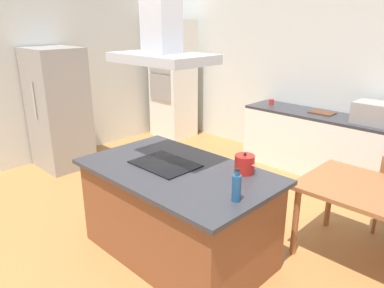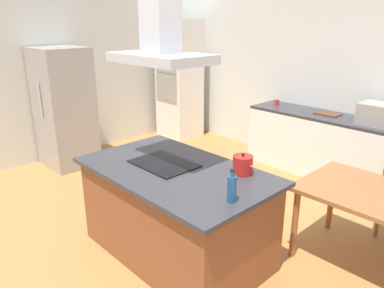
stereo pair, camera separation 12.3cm
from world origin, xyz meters
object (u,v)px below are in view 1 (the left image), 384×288
object	(u,v)px
wall_oven_stack	(173,80)
dining_table	(382,201)
coffee_mug_red	(271,102)
cutting_board	(322,113)
refrigerator	(58,109)
countertop_microwave	(375,113)
tea_kettle	(245,164)
cooktop	(165,164)
olive_oil_bottle	(237,187)
range_hood	(162,32)

from	to	relation	value
wall_oven_stack	dining_table	distance (m)	4.61
coffee_mug_red	wall_oven_stack	bearing A→B (deg)	-172.92
cutting_board	refrigerator	world-z (taller)	refrigerator
countertop_microwave	dining_table	world-z (taller)	countertop_microwave
tea_kettle	coffee_mug_red	bearing A→B (deg)	118.02
refrigerator	countertop_microwave	bearing A→B (deg)	34.41
tea_kettle	dining_table	size ratio (longest dim) A/B	0.16
cooktop	cutting_board	bearing A→B (deg)	86.91
olive_oil_bottle	wall_oven_stack	distance (m)	4.59
countertop_microwave	dining_table	xyz separation A→B (m)	(0.72, -1.72, -0.37)
olive_oil_bottle	refrigerator	size ratio (longest dim) A/B	0.14
cooktop	wall_oven_stack	distance (m)	3.81
cooktop	wall_oven_stack	bearing A→B (deg)	135.94
tea_kettle	countertop_microwave	xyz separation A→B (m)	(0.23, 2.52, 0.06)
dining_table	olive_oil_bottle	bearing A→B (deg)	-117.90
dining_table	range_hood	bearing A→B (deg)	-144.19
wall_oven_stack	range_hood	size ratio (longest dim) A/B	2.44
dining_table	range_hood	size ratio (longest dim) A/B	1.56
wall_oven_stack	cutting_board	bearing A→B (deg)	5.60
cooktop	refrigerator	xyz separation A→B (m)	(-2.81, 0.34, 0.00)
tea_kettle	dining_table	world-z (taller)	tea_kettle
countertop_microwave	wall_oven_stack	bearing A→B (deg)	-176.31
cutting_board	refrigerator	size ratio (longest dim) A/B	0.19
cooktop	cutting_board	distance (m)	2.93
olive_oil_bottle	coffee_mug_red	xyz separation A→B (m)	(-1.62, 3.01, -0.07)
countertop_microwave	wall_oven_stack	distance (m)	3.63
wall_oven_stack	dining_table	size ratio (longest dim) A/B	1.57
cooktop	tea_kettle	distance (m)	0.76
cutting_board	wall_oven_stack	world-z (taller)	wall_oven_stack
cutting_board	wall_oven_stack	xyz separation A→B (m)	(-2.89, -0.28, 0.19)
coffee_mug_red	countertop_microwave	bearing A→B (deg)	-0.74
countertop_microwave	refrigerator	world-z (taller)	refrigerator
countertop_microwave	dining_table	distance (m)	1.90
cooktop	coffee_mug_red	xyz separation A→B (m)	(-0.69, 2.90, 0.04)
tea_kettle	dining_table	bearing A→B (deg)	40.10
tea_kettle	cutting_board	distance (m)	2.62
refrigerator	dining_table	bearing A→B (deg)	10.47
cutting_board	wall_oven_stack	size ratio (longest dim) A/B	0.15
refrigerator	dining_table	xyz separation A→B (m)	(4.42, 0.82, -0.24)
cooktop	countertop_microwave	world-z (taller)	countertop_microwave
dining_table	refrigerator	bearing A→B (deg)	-169.53
cooktop	dining_table	bearing A→B (deg)	35.81
cooktop	range_hood	size ratio (longest dim) A/B	0.67
tea_kettle	coffee_mug_red	xyz separation A→B (m)	(-1.35, 2.54, -0.04)
refrigerator	olive_oil_bottle	bearing A→B (deg)	-6.87
refrigerator	wall_oven_stack	bearing A→B (deg)	88.01
cooktop	tea_kettle	world-z (taller)	tea_kettle
refrigerator	cutting_board	bearing A→B (deg)	41.04
cooktop	range_hood	world-z (taller)	range_hood
olive_oil_bottle	countertop_microwave	xyz separation A→B (m)	(-0.05, 2.99, 0.03)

